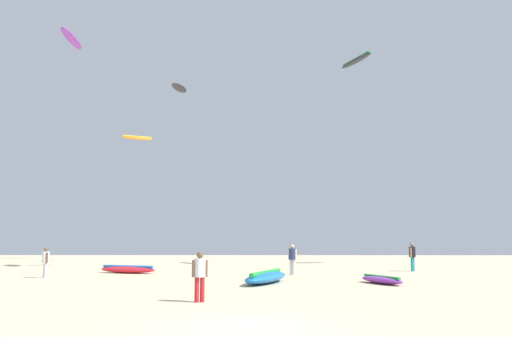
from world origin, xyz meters
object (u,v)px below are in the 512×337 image
kite_grounded_near (382,280)px  kite_grounded_far (266,277)px  person_midground (46,260)px  kite_aloft_6 (72,39)px  kite_aloft_2 (179,88)px  kite_aloft_1 (137,138)px  person_left (412,255)px  person_right (292,257)px  kite_grounded_mid (128,269)px  person_foreground (200,273)px  kite_aloft_5 (356,61)px

kite_grounded_near → kite_grounded_far: bearing=177.3°
person_midground → kite_aloft_6: bearing=114.5°
kite_grounded_far → kite_aloft_2: 27.08m
kite_aloft_1 → kite_aloft_6: 12.09m
person_left → person_right: size_ratio=1.04×
person_right → kite_grounded_near: (3.56, -6.36, -0.81)m
person_right → kite_aloft_6: size_ratio=0.55×
person_left → kite_aloft_1: size_ratio=0.75×
person_right → kite_grounded_mid: (-9.57, 1.35, -0.76)m
person_midground → kite_aloft_1: 14.19m
kite_grounded_mid → kite_aloft_2: 20.42m
kite_aloft_1 → kite_aloft_6: bearing=-94.4°
kite_aloft_1 → kite_aloft_2: bearing=74.0°
person_foreground → person_midground: (-9.15, 10.79, 0.00)m
person_midground → kite_grounded_near: size_ratio=0.49×
person_left → kite_aloft_2: size_ratio=0.60×
person_midground → kite_aloft_6: (0.96, -0.45, 11.63)m
person_right → kite_aloft_1: bearing=-91.0°
person_midground → kite_grounded_far: 11.76m
person_foreground → kite_grounded_far: (2.10, 7.44, -0.63)m
kite_grounded_near → kite_aloft_5: size_ratio=0.79×
kite_aloft_5 → kite_aloft_2: bearing=161.3°
person_foreground → kite_grounded_near: (7.18, 7.20, -0.72)m
kite_grounded_mid → kite_aloft_5: bearing=30.2°
kite_aloft_1 → kite_aloft_5: (16.60, 1.82, 6.49)m
kite_aloft_6 → kite_aloft_2: bearing=81.2°
person_right → person_left: bearing=151.6°
person_midground → person_right: (12.76, 2.77, 0.08)m
person_right → kite_grounded_mid: person_right is taller
kite_aloft_6 → kite_aloft_1: bearing=85.6°
person_left → kite_aloft_6: kite_aloft_6 is taller
kite_grounded_far → kite_aloft_6: 16.27m
kite_grounded_near → kite_aloft_1: bearing=134.4°
kite_grounded_near → kite_aloft_6: 19.97m
person_right → kite_aloft_6: 16.83m
kite_grounded_mid → kite_aloft_2: size_ratio=1.33×
kite_aloft_1 → person_right: bearing=-37.7°
kite_aloft_5 → kite_aloft_6: bearing=-142.4°
person_left → kite_aloft_6: (-19.49, -6.79, 11.50)m
kite_grounded_far → kite_grounded_mid: bearing=137.1°
person_midground → kite_aloft_5: kite_aloft_5 is taller
person_right → kite_grounded_near: bearing=66.0°
kite_aloft_6 → person_midground: bearing=154.8°
person_left → kite_aloft_1: bearing=-158.0°
kite_grounded_far → kite_aloft_5: bearing=66.2°
person_right → kite_aloft_1: (-10.90, 8.43, 8.44)m
kite_grounded_near → kite_aloft_5: (2.14, 16.61, 15.74)m
person_midground → kite_aloft_2: bearing=-142.2°
kite_grounded_mid → kite_aloft_5: 23.63m
kite_grounded_near → kite_aloft_6: size_ratio=1.03×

